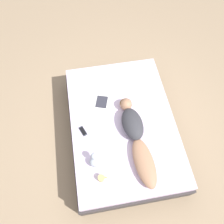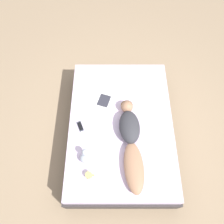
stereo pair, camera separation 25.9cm
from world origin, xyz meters
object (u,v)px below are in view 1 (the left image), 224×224
object	(u,v)px
person	(136,136)
coffee_mug	(102,178)
open_magazine	(94,101)
cell_phone	(83,131)

from	to	relation	value
person	coffee_mug	world-z (taller)	person
person	open_magazine	world-z (taller)	person
open_magazine	cell_phone	xyz separation A→B (m)	(-0.22, -0.47, 0.00)
person	coffee_mug	bearing A→B (deg)	-143.23
open_magazine	coffee_mug	world-z (taller)	coffee_mug
person	coffee_mug	xyz separation A→B (m)	(-0.55, -0.47, -0.05)
open_magazine	cell_phone	world-z (taller)	same
person	open_magazine	xyz separation A→B (m)	(-0.49, 0.69, -0.08)
open_magazine	cell_phone	distance (m)	0.52
person	coffee_mug	size ratio (longest dim) A/B	10.79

